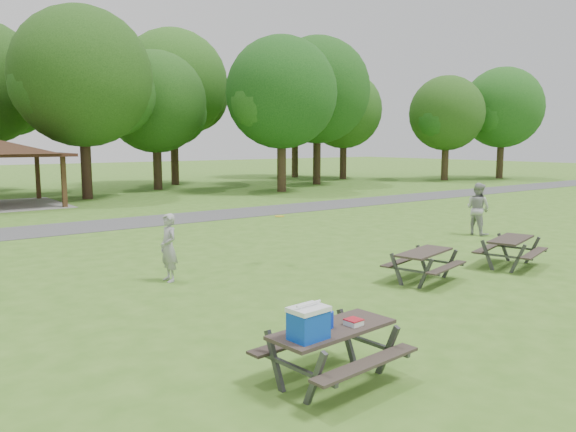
# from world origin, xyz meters

# --- Properties ---
(ground) EXTENTS (160.00, 160.00, 0.00)m
(ground) POSITION_xyz_m (0.00, 0.00, 0.00)
(ground) COLOR #407120
(ground) RESTS_ON ground
(asphalt_path) EXTENTS (120.00, 3.20, 0.02)m
(asphalt_path) POSITION_xyz_m (0.00, 14.00, 0.01)
(asphalt_path) COLOR #47484A
(asphalt_path) RESTS_ON ground
(tree_row_e) EXTENTS (8.40, 8.00, 11.02)m
(tree_row_e) POSITION_xyz_m (2.10, 25.03, 6.78)
(tree_row_e) COLOR black
(tree_row_e) RESTS_ON ground
(tree_row_f) EXTENTS (7.35, 7.00, 9.55)m
(tree_row_f) POSITION_xyz_m (8.09, 28.53, 5.84)
(tree_row_f) COLOR black
(tree_row_f) RESTS_ON ground
(tree_row_g) EXTENTS (7.77, 7.40, 10.25)m
(tree_row_g) POSITION_xyz_m (14.09, 22.03, 6.33)
(tree_row_g) COLOR #332416
(tree_row_g) RESTS_ON ground
(tree_row_h) EXTENTS (8.61, 8.20, 11.37)m
(tree_row_h) POSITION_xyz_m (20.10, 25.53, 7.03)
(tree_row_h) COLOR black
(tree_row_h) RESTS_ON ground
(tree_row_i) EXTENTS (7.14, 6.80, 9.52)m
(tree_row_i) POSITION_xyz_m (26.08, 29.03, 5.91)
(tree_row_i) COLOR #2F1F14
(tree_row_i) RESTS_ON ground
(tree_row_j) EXTENTS (6.72, 6.40, 8.96)m
(tree_row_j) POSITION_xyz_m (32.08, 22.53, 5.56)
(tree_row_j) COLOR #332516
(tree_row_j) RESTS_ON ground
(tree_deep_c) EXTENTS (8.82, 8.40, 11.90)m
(tree_deep_c) POSITION_xyz_m (11.10, 32.03, 7.44)
(tree_deep_c) COLOR #322016
(tree_deep_c) RESTS_ON ground
(tree_deep_d) EXTENTS (8.40, 8.00, 11.27)m
(tree_deep_d) POSITION_xyz_m (24.10, 33.53, 7.03)
(tree_deep_d) COLOR #302215
(tree_deep_d) RESTS_ON ground
(tree_flank_right) EXTENTS (7.56, 7.20, 9.97)m
(tree_flank_right) POSITION_xyz_m (38.09, 21.03, 6.15)
(tree_flank_right) COLOR #2F2215
(tree_flank_right) RESTS_ON ground
(picnic_table_near) EXTENTS (2.01, 1.67, 1.32)m
(picnic_table_near) POSITION_xyz_m (-3.47, -2.80, 0.75)
(picnic_table_near) COLOR #302723
(picnic_table_near) RESTS_ON ground
(picnic_table_middle) EXTENTS (2.05, 1.80, 0.77)m
(picnic_table_middle) POSITION_xyz_m (2.28, 0.24, 0.56)
(picnic_table_middle) COLOR #302823
(picnic_table_middle) RESTS_ON ground
(picnic_table_far) EXTENTS (2.19, 1.94, 0.81)m
(picnic_table_far) POSITION_xyz_m (5.43, -0.12, 0.59)
(picnic_table_far) COLOR #2D2520
(picnic_table_far) RESTS_ON ground
(frisbee_in_flight) EXTENTS (0.33, 0.33, 0.02)m
(frisbee_in_flight) POSITION_xyz_m (0.60, 3.85, 1.34)
(frisbee_in_flight) COLOR gold
(frisbee_in_flight) RESTS_ON ground
(frisbee_thrower) EXTENTS (0.41, 0.61, 1.65)m
(frisbee_thrower) POSITION_xyz_m (-2.64, 3.95, 0.83)
(frisbee_thrower) COLOR #9A9A9C
(frisbee_thrower) RESTS_ON ground
(frisbee_catcher) EXTENTS (0.74, 0.94, 1.89)m
(frisbee_catcher) POSITION_xyz_m (9.27, 3.56, 0.94)
(frisbee_catcher) COLOR #A5A6A8
(frisbee_catcher) RESTS_ON ground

